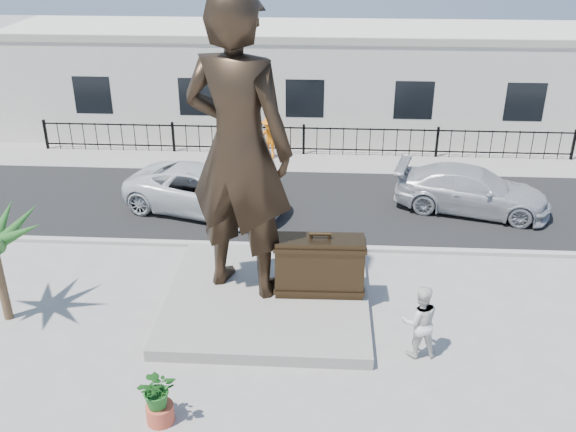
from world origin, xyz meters
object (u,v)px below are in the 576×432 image
statue (239,149)px  car_white (207,190)px  tourist (420,322)px  suitcase (320,266)px

statue → car_white: size_ratio=1.39×
statue → tourist: bearing=171.8°
car_white → suitcase: bearing=-127.7°
tourist → car_white: bearing=-57.0°
suitcase → car_white: suitcase is taller
statue → suitcase: bearing=-167.3°
statue → car_white: statue is taller
suitcase → tourist: 3.09m
suitcase → car_white: 6.70m
tourist → car_white: (-6.20, 7.49, -0.13)m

